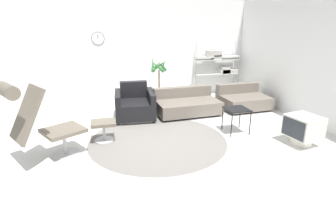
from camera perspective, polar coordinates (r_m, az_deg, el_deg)
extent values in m
plane|color=silver|center=(5.24, -1.89, -6.28)|extent=(12.00, 12.00, 0.00)
cube|color=white|center=(7.73, -6.84, 11.83)|extent=(12.00, 0.06, 2.80)
cylinder|color=black|center=(7.60, -15.01, 13.82)|extent=(0.35, 0.01, 0.35)
cylinder|color=white|center=(7.60, -15.01, 13.82)|extent=(0.33, 0.02, 0.33)
cube|color=black|center=(7.58, -15.04, 14.18)|extent=(0.01, 0.01, 0.10)
cube|color=white|center=(6.46, 28.61, 8.98)|extent=(0.06, 12.00, 2.80)
cylinder|color=slate|center=(4.97, -2.22, -7.60)|extent=(2.57, 2.57, 0.01)
cylinder|color=#BCBCC1|center=(4.78, -21.31, -9.74)|extent=(0.60, 0.60, 0.02)
cylinder|color=#BCBCC1|center=(4.70, -21.56, -7.67)|extent=(0.06, 0.06, 0.36)
cube|color=#6B6051|center=(4.62, -21.85, -5.18)|extent=(0.80, 0.78, 0.06)
cube|color=#6B6051|center=(4.34, -28.35, -1.67)|extent=(0.66, 0.70, 0.78)
cylinder|color=#6B6051|center=(4.20, -31.58, 2.68)|extent=(0.42, 0.53, 0.19)
cylinder|color=#BCBCC1|center=(5.08, -13.64, -7.42)|extent=(0.36, 0.36, 0.02)
cylinder|color=#BCBCC1|center=(5.02, -13.77, -5.73)|extent=(0.05, 0.05, 0.30)
cube|color=#6B6051|center=(4.96, -13.91, -3.79)|extent=(0.44, 0.38, 0.06)
cube|color=silver|center=(6.14, -7.12, -2.60)|extent=(0.77, 0.79, 0.06)
cube|color=black|center=(6.07, -7.19, -0.75)|extent=(0.69, 0.95, 0.36)
cube|color=black|center=(6.32, -7.52, 3.42)|extent=(0.64, 0.22, 0.38)
cube|color=black|center=(6.07, -3.68, 0.39)|extent=(0.18, 0.91, 0.57)
cube|color=black|center=(6.03, -10.80, 0.02)|extent=(0.18, 0.91, 0.57)
cube|color=black|center=(6.41, 4.20, -1.71)|extent=(1.38, 0.84, 0.05)
cube|color=#70665B|center=(6.35, 4.23, -0.25)|extent=(1.53, 0.98, 0.29)
cube|color=#70665B|center=(6.60, 3.17, 2.90)|extent=(1.50, 0.27, 0.26)
cube|color=black|center=(7.06, 16.14, -0.58)|extent=(1.11, 0.82, 0.05)
cube|color=#70665B|center=(7.02, 16.25, 0.76)|extent=(1.23, 0.97, 0.29)
cube|color=#70665B|center=(7.24, 14.90, 3.60)|extent=(1.20, 0.26, 0.26)
cube|color=black|center=(5.33, 14.76, -0.84)|extent=(0.44, 0.44, 0.02)
cylinder|color=black|center=(5.16, 13.68, -4.29)|extent=(0.02, 0.02, 0.48)
cylinder|color=black|center=(5.35, 17.45, -3.83)|extent=(0.02, 0.02, 0.48)
cylinder|color=black|center=(5.49, 11.77, -2.87)|extent=(0.02, 0.02, 0.48)
cylinder|color=black|center=(5.67, 15.38, -2.49)|extent=(0.02, 0.02, 0.48)
cylinder|color=beige|center=(5.35, 27.01, -6.87)|extent=(0.37, 0.37, 0.15)
cube|color=beige|center=(5.26, 27.39, -4.18)|extent=(0.56, 0.59, 0.39)
cube|color=#282D33|center=(5.07, 25.56, -4.65)|extent=(0.08, 0.46, 0.33)
cylinder|color=brown|center=(7.52, -1.92, 2.04)|extent=(0.25, 0.25, 0.28)
cylinder|color=#382819|center=(7.49, -1.93, 3.01)|extent=(0.23, 0.23, 0.02)
cylinder|color=brown|center=(7.42, -1.95, 5.32)|extent=(0.04, 0.04, 0.60)
cone|color=#2D6B33|center=(7.37, -1.06, 8.50)|extent=(0.12, 0.31, 0.30)
cone|color=#2D6B33|center=(7.53, -1.63, 8.75)|extent=(0.44, 0.29, 0.33)
cone|color=#2D6B33|center=(7.46, -2.53, 8.53)|extent=(0.34, 0.20, 0.29)
cone|color=#2D6B33|center=(7.33, -3.31, 8.84)|extent=(0.17, 0.42, 0.40)
cone|color=#2D6B33|center=(7.18, -2.28, 8.40)|extent=(0.41, 0.26, 0.34)
cone|color=#2D6B33|center=(7.27, -1.27, 8.39)|extent=(0.31, 0.26, 0.30)
cylinder|color=#BCBCC1|center=(8.11, 6.05, 7.84)|extent=(0.03, 0.03, 1.61)
cylinder|color=#BCBCC1|center=(8.64, 14.24, 7.98)|extent=(0.03, 0.03, 1.61)
cube|color=silver|center=(8.27, 10.56, 6.69)|extent=(1.36, 0.28, 0.02)
cube|color=silver|center=(8.21, 10.73, 9.69)|extent=(1.36, 0.28, 0.02)
cube|color=silver|center=(8.20, 10.76, 10.33)|extent=(1.36, 0.28, 0.02)
cube|color=beige|center=(8.36, 12.33, 7.42)|extent=(0.25, 0.24, 0.18)
cube|color=silver|center=(8.17, 10.48, 10.21)|extent=(0.25, 0.24, 0.13)
cube|color=#B7B2A8|center=(8.12, 9.90, 11.03)|extent=(0.43, 0.24, 0.18)
cube|color=beige|center=(8.41, 12.87, 7.20)|extent=(0.57, 0.24, 0.11)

